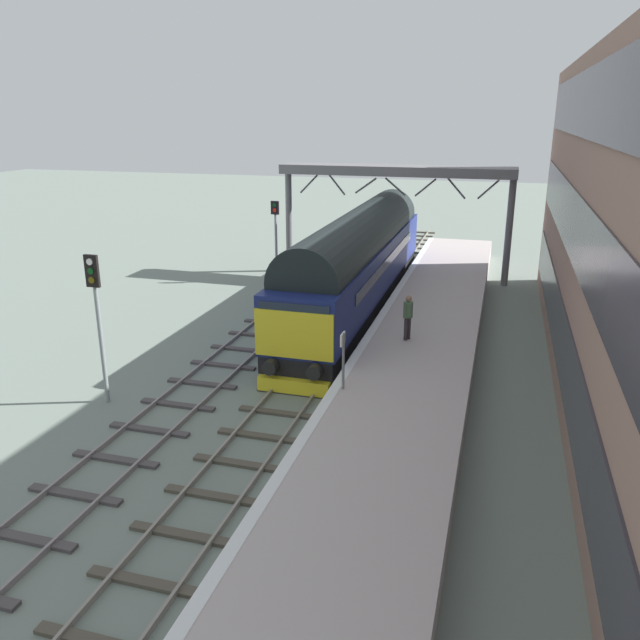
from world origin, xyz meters
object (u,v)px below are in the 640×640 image
object	(u,v)px
signal_post_mid	(97,310)
signal_post_far	(276,232)
diesel_locomotive	(359,259)
platform_number_sign	(343,352)
waiting_passenger	(408,313)

from	to	relation	value
signal_post_mid	signal_post_far	distance (m)	16.02
signal_post_mid	signal_post_far	size ratio (longest dim) A/B	1.10
diesel_locomotive	signal_post_mid	xyz separation A→B (m)	(-5.54, -11.70, 0.58)
platform_number_sign	waiting_passenger	xyz separation A→B (m)	(1.19, 4.82, -0.18)
diesel_locomotive	waiting_passenger	world-z (taller)	diesel_locomotive
signal_post_far	platform_number_sign	xyz separation A→B (m)	(7.52, -15.11, -0.55)
signal_post_mid	waiting_passenger	distance (m)	10.47
waiting_passenger	platform_number_sign	bearing A→B (deg)	-167.83
signal_post_mid	platform_number_sign	size ratio (longest dim) A/B	2.76
waiting_passenger	signal_post_mid	bearing A→B (deg)	149.29
waiting_passenger	signal_post_far	bearing A→B (deg)	66.19
diesel_locomotive	platform_number_sign	bearing A→B (deg)	-79.63
diesel_locomotive	platform_number_sign	world-z (taller)	diesel_locomotive
waiting_passenger	diesel_locomotive	bearing A→B (deg)	53.83
signal_post_mid	waiting_passenger	bearing A→B (deg)	33.32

